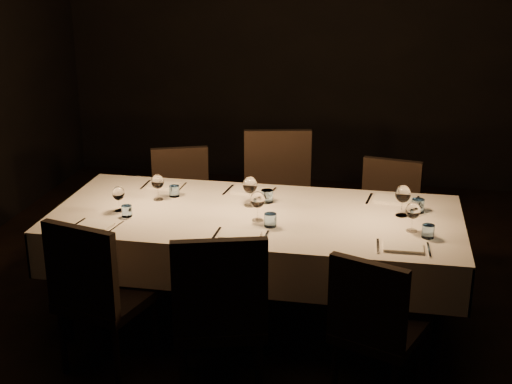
% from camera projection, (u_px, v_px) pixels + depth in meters
% --- Properties ---
extents(room, '(5.01, 6.01, 3.01)m').
position_uv_depth(room, '(256.00, 96.00, 4.17)').
color(room, black).
rests_on(room, ground).
extents(dining_table, '(2.52, 1.12, 0.76)m').
position_uv_depth(dining_table, '(256.00, 224.00, 4.44)').
color(dining_table, black).
rests_on(dining_table, ground).
extents(chair_near_left, '(0.56, 0.56, 0.95)m').
position_uv_depth(chair_near_left, '(97.00, 290.00, 3.95)').
color(chair_near_left, black).
rests_on(chair_near_left, ground).
extents(place_setting_near_left, '(0.30, 0.39, 0.16)m').
position_uv_depth(place_setting_near_left, '(114.00, 207.00, 4.34)').
color(place_setting_near_left, white).
rests_on(place_setting_near_left, dining_table).
extents(chair_near_center, '(0.59, 0.59, 0.99)m').
position_uv_depth(chair_near_center, '(219.00, 310.00, 3.69)').
color(chair_near_center, black).
rests_on(chair_near_center, ground).
extents(place_setting_near_center, '(0.33, 0.41, 0.19)m').
position_uv_depth(place_setting_near_center, '(255.00, 215.00, 4.18)').
color(place_setting_near_center, white).
rests_on(place_setting_near_center, dining_table).
extents(chair_near_right, '(0.54, 0.54, 0.87)m').
position_uv_depth(chair_near_right, '(373.00, 323.00, 3.69)').
color(chair_near_right, black).
rests_on(chair_near_right, ground).
extents(place_setting_near_right, '(0.32, 0.40, 0.18)m').
position_uv_depth(place_setting_near_right, '(414.00, 226.00, 4.02)').
color(place_setting_near_right, white).
rests_on(place_setting_near_right, dining_table).
extents(chair_far_left, '(0.55, 0.55, 0.89)m').
position_uv_depth(chair_far_left, '(182.00, 202.00, 5.38)').
color(chair_far_left, black).
rests_on(chair_far_left, ground).
extents(place_setting_far_left, '(0.31, 0.40, 0.17)m').
position_uv_depth(place_setting_far_left, '(163.00, 185.00, 4.71)').
color(place_setting_far_left, white).
rests_on(place_setting_far_left, dining_table).
extents(chair_far_center, '(0.59, 0.59, 1.04)m').
position_uv_depth(chair_far_center, '(278.00, 197.00, 5.27)').
color(chair_far_center, black).
rests_on(chair_far_center, ground).
extents(place_setting_far_center, '(0.36, 0.41, 0.19)m').
position_uv_depth(place_setting_far_center, '(254.00, 190.00, 4.60)').
color(place_setting_far_center, white).
rests_on(place_setting_far_center, dining_table).
extents(chair_far_right, '(0.49, 0.49, 0.88)m').
position_uv_depth(chair_far_right, '(387.00, 215.00, 5.13)').
color(chair_far_right, black).
rests_on(chair_far_right, ground).
extents(place_setting_far_right, '(0.37, 0.42, 0.20)m').
position_uv_depth(place_setting_far_right, '(403.00, 199.00, 4.43)').
color(place_setting_far_right, white).
rests_on(place_setting_far_right, dining_table).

